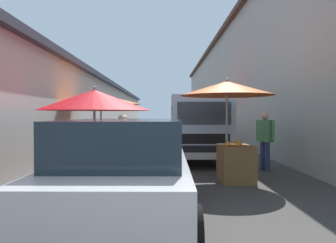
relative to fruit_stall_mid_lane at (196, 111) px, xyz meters
The scene contains 12 objects.
ground 2.27m from the fruit_stall_mid_lane, 105.65° to the left, with size 90.00×90.00×0.00m, color #3D3A38.
building_left_whitewash 8.74m from the fruit_stall_mid_lane, 77.86° to the left, with size 49.80×7.50×3.65m.
building_right_concrete 6.12m from the fruit_stall_mid_lane, 71.81° to the right, with size 49.80×7.50×6.73m.
fruit_stall_mid_lane is the anchor object (origin of this frame).
fruit_stall_far_right 5.34m from the fruit_stall_mid_lane, 134.95° to the left, with size 2.87×2.87×2.33m.
fruit_stall_near_right 7.87m from the fruit_stall_mid_lane, behind, with size 2.15×2.15×2.37m.
fruit_stall_near_left 8.40m from the fruit_stall_mid_lane, 157.90° to the left, with size 2.59×2.59×2.17m.
hatchback_car 10.79m from the fruit_stall_mid_lane, 168.86° to the left, with size 3.94×1.98×1.45m.
delivery_truck 5.17m from the fruit_stall_mid_lane, behind, with size 4.93×1.98×2.08m.
vendor_by_crates 6.75m from the fruit_stall_mid_lane, 169.58° to the right, with size 0.57×0.39×1.59m.
vendor_in_shade 9.16m from the fruit_stall_mid_lane, 165.09° to the left, with size 0.59×0.33×1.52m.
parked_scooter 6.81m from the fruit_stall_mid_lane, 153.02° to the left, with size 1.69×0.33×1.14m.
Camera 1 is at (-1.10, 0.05, 1.52)m, focal length 33.34 mm.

